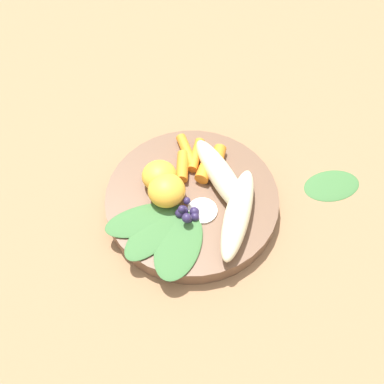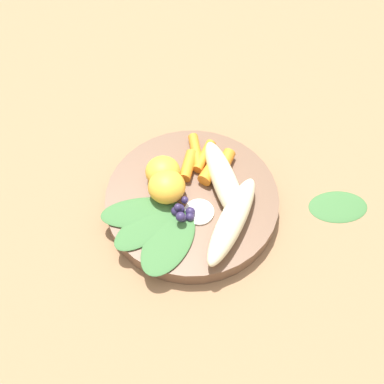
% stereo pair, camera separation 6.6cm
% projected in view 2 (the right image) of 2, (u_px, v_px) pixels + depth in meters
% --- Properties ---
extents(ground_plane, '(2.40, 2.40, 0.00)m').
position_uv_depth(ground_plane, '(192.00, 206.00, 0.69)').
color(ground_plane, '#99704C').
extents(bowl, '(0.24, 0.24, 0.03)m').
position_uv_depth(bowl, '(192.00, 201.00, 0.68)').
color(bowl, brown).
rests_on(bowl, ground_plane).
extents(banana_peeled_left, '(0.15, 0.08, 0.03)m').
position_uv_depth(banana_peeled_left, '(225.00, 182.00, 0.66)').
color(banana_peeled_left, beige).
rests_on(banana_peeled_left, bowl).
extents(banana_peeled_right, '(0.15, 0.08, 0.03)m').
position_uv_depth(banana_peeled_right, '(232.00, 220.00, 0.63)').
color(banana_peeled_right, beige).
rests_on(banana_peeled_right, bowl).
extents(orange_segment_near, '(0.05, 0.05, 0.04)m').
position_uv_depth(orange_segment_near, '(166.00, 189.00, 0.65)').
color(orange_segment_near, '#F4A833').
rests_on(orange_segment_near, bowl).
extents(orange_segment_far, '(0.05, 0.05, 0.04)m').
position_uv_depth(orange_segment_far, '(163.00, 171.00, 0.67)').
color(orange_segment_far, '#F4A833').
rests_on(orange_segment_far, bowl).
extents(carrot_front, '(0.05, 0.03, 0.02)m').
position_uv_depth(carrot_front, '(223.00, 166.00, 0.69)').
color(carrot_front, orange).
rests_on(carrot_front, bowl).
extents(carrot_mid_left, '(0.05, 0.04, 0.02)m').
position_uv_depth(carrot_mid_left, '(212.00, 168.00, 0.68)').
color(carrot_mid_left, orange).
rests_on(carrot_mid_left, bowl).
extents(carrot_mid_right, '(0.06, 0.03, 0.01)m').
position_uv_depth(carrot_mid_right, '(204.00, 156.00, 0.70)').
color(carrot_mid_right, orange).
rests_on(carrot_mid_right, bowl).
extents(carrot_rear, '(0.06, 0.03, 0.01)m').
position_uv_depth(carrot_rear, '(199.00, 151.00, 0.70)').
color(carrot_rear, orange).
rests_on(carrot_rear, bowl).
extents(carrot_small, '(0.05, 0.02, 0.02)m').
position_uv_depth(carrot_small, '(188.00, 166.00, 0.69)').
color(carrot_small, orange).
rests_on(carrot_small, bowl).
extents(blueberry_pile, '(0.04, 0.04, 0.02)m').
position_uv_depth(blueberry_pile, '(182.00, 212.00, 0.64)').
color(blueberry_pile, '#2D234C').
rests_on(blueberry_pile, bowl).
extents(coconut_shred_patch, '(0.04, 0.04, 0.00)m').
position_uv_depth(coconut_shred_patch, '(199.00, 212.00, 0.65)').
color(coconut_shred_patch, white).
rests_on(coconut_shred_patch, bowl).
extents(kale_leaf_left, '(0.07, 0.12, 0.00)m').
position_uv_depth(kale_leaf_left, '(142.00, 212.00, 0.65)').
color(kale_leaf_left, '#3D7038').
rests_on(kale_leaf_left, bowl).
extents(kale_leaf_right, '(0.11, 0.11, 0.00)m').
position_uv_depth(kale_leaf_right, '(148.00, 225.00, 0.64)').
color(kale_leaf_right, '#3D7038').
rests_on(kale_leaf_right, bowl).
extents(kale_leaf_rear, '(0.12, 0.09, 0.00)m').
position_uv_depth(kale_leaf_rear, '(168.00, 241.00, 0.63)').
color(kale_leaf_rear, '#3D7038').
rests_on(kale_leaf_rear, bowl).
extents(kale_leaf_stray, '(0.07, 0.09, 0.01)m').
position_uv_depth(kale_leaf_stray, '(338.00, 206.00, 0.69)').
color(kale_leaf_stray, '#3D7038').
rests_on(kale_leaf_stray, ground_plane).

